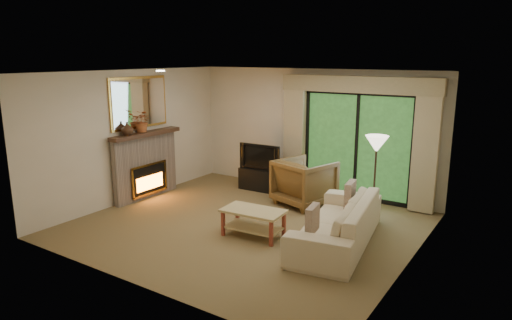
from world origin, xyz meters
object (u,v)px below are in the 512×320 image
Objects in this scene: armchair at (304,182)px; coffee_table at (253,223)px; media_console at (262,179)px; sofa at (337,221)px.

armchair is 1.00× the size of coffee_table.
media_console is 0.94× the size of coffee_table.
armchair is at bearing -20.39° from media_console.
media_console is 0.94× the size of armchair.
armchair reaches higher than sofa.
media_console is at bearing -134.64° from sofa.
sofa is 1.34m from coffee_table.
sofa is (2.54, -1.80, 0.12)m from media_console.
armchair is 1.90m from coffee_table.
media_console is 1.33m from armchair.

